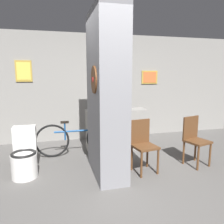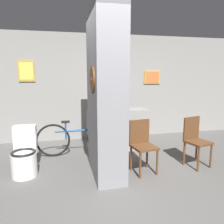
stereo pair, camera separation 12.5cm
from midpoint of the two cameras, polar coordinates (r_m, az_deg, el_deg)
ground_plane at (r=3.36m, az=3.90°, el=-19.15°), size 14.00×14.00×0.00m
wall_back at (r=5.52m, az=-3.77°, el=6.43°), size 8.00×0.09×2.60m
pillar_center at (r=3.49m, az=-0.75°, el=4.45°), size 0.48×1.18×2.60m
counter_shelf at (r=4.80m, az=2.24°, el=-4.54°), size 1.30×0.44×0.88m
toilet at (r=3.89m, az=-21.03°, el=-10.53°), size 0.40×0.56×0.78m
chair_near_pillar at (r=3.73m, az=8.86°, el=-8.10°), size 0.43×0.43×0.87m
chair_by_doorway at (r=4.22m, az=21.74°, el=-6.57°), size 0.45×0.45×0.87m
bicycle at (r=4.51m, az=-7.87°, el=-6.76°), size 1.68×0.42×0.72m
bottle_tall at (r=4.74m, az=3.25°, el=1.95°), size 0.09×0.09×0.29m
bottle_short at (r=4.74m, az=4.77°, el=1.54°), size 0.07×0.07×0.20m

